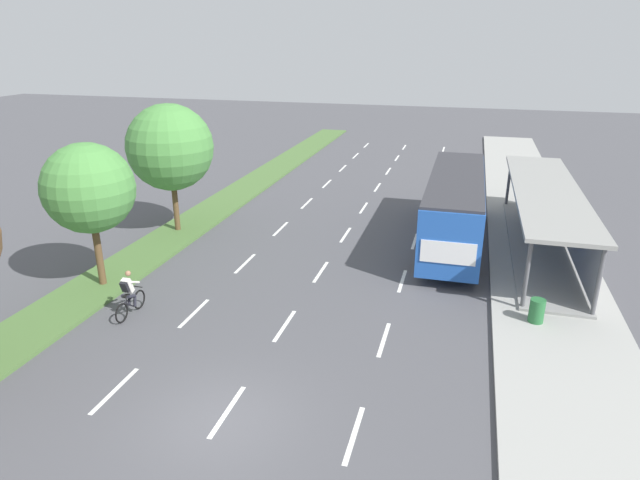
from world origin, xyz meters
The scene contains 12 objects.
ground_plane centered at (0.00, 0.00, 0.00)m, with size 140.00×140.00×0.00m, color #4C4C51.
median_strip centered at (-8.30, 20.00, 0.06)m, with size 2.60×52.00×0.12m, color #4C7038.
sidewalk_right centered at (9.25, 20.00, 0.07)m, with size 4.50×52.00×0.15m, color #9E9E99.
lane_divider_left centered at (-3.50, 17.26, 0.00)m, with size 0.14×45.52×0.01m.
lane_divider_center centered at (0.00, 17.26, 0.00)m, with size 0.14×45.52×0.01m.
lane_divider_right centered at (3.50, 17.26, 0.00)m, with size 0.14×45.52×0.01m.
bus_shelter centered at (9.53, 15.19, 1.86)m, with size 2.90×14.26×2.86m.
bus centered at (5.25, 15.14, 2.07)m, with size 2.54×11.29×3.37m.
cyclist centered at (-5.62, 4.51, 0.79)m, with size 0.46×1.82×1.71m.
median_tree_second centered at (-8.14, 6.37, 4.08)m, with size 3.46×3.46×5.71m.
median_tree_third centered at (-8.49, 13.07, 4.37)m, with size 4.24×4.24×6.38m.
trash_bin centered at (8.45, 7.59, 0.57)m, with size 0.52×0.52×0.85m, color #286B38.
Camera 1 is at (5.63, -10.64, 9.53)m, focal length 30.62 mm.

